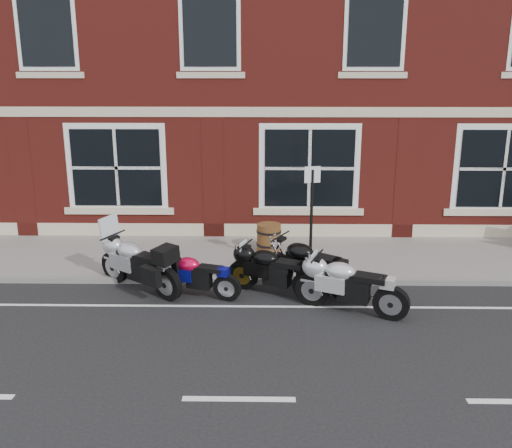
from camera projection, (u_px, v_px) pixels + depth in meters
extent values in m
plane|color=black|center=(246.00, 311.00, 10.91)|extent=(80.00, 80.00, 0.00)
cube|color=slate|center=(250.00, 257.00, 13.79)|extent=(30.00, 3.00, 0.12)
cube|color=slate|center=(248.00, 281.00, 12.27)|extent=(30.00, 0.16, 0.12)
cube|color=maroon|center=(255.00, 21.00, 19.41)|extent=(24.00, 12.00, 12.00)
cylinder|color=black|center=(116.00, 267.00, 12.27)|extent=(0.65, 0.53, 0.71)
cylinder|color=black|center=(169.00, 283.00, 11.34)|extent=(0.65, 0.53, 0.71)
cube|color=black|center=(139.00, 257.00, 11.74)|extent=(0.87, 0.74, 0.24)
ellipsoid|color=#A9A9AE|center=(133.00, 249.00, 11.80)|extent=(0.73, 0.69, 0.35)
cube|color=black|center=(153.00, 257.00, 11.45)|extent=(0.66, 0.59, 0.11)
cube|color=silver|center=(114.00, 226.00, 12.01)|extent=(0.31, 0.40, 0.50)
cylinder|color=black|center=(169.00, 279.00, 11.73)|extent=(0.58, 0.29, 0.57)
cylinder|color=black|center=(228.00, 287.00, 11.33)|extent=(0.58, 0.29, 0.57)
cube|color=black|center=(196.00, 269.00, 11.46)|extent=(0.74, 0.42, 0.20)
ellipsoid|color=red|center=(189.00, 263.00, 11.47)|extent=(0.57, 0.46, 0.29)
cube|color=black|center=(212.00, 267.00, 11.33)|extent=(0.54, 0.37, 0.09)
cylinder|color=black|center=(244.00, 274.00, 11.93)|extent=(0.64, 0.40, 0.64)
cylinder|color=black|center=(309.00, 286.00, 11.29)|extent=(0.64, 0.40, 0.64)
cube|color=black|center=(273.00, 263.00, 11.54)|extent=(0.83, 0.57, 0.22)
ellipsoid|color=black|center=(267.00, 257.00, 11.57)|extent=(0.67, 0.57, 0.32)
cube|color=black|center=(292.00, 263.00, 11.34)|extent=(0.61, 0.48, 0.10)
cylinder|color=black|center=(313.00, 289.00, 11.10)|extent=(0.67, 0.41, 0.67)
cylinder|color=black|center=(392.00, 302.00, 10.46)|extent=(0.67, 0.41, 0.67)
cube|color=black|center=(349.00, 277.00, 10.70)|extent=(0.87, 0.58, 0.23)
ellipsoid|color=#B8B9BE|center=(342.00, 270.00, 10.74)|extent=(0.69, 0.59, 0.34)
cube|color=black|center=(372.00, 276.00, 10.51)|extent=(0.64, 0.49, 0.11)
cylinder|color=black|center=(279.00, 267.00, 12.22)|extent=(0.65, 0.53, 0.70)
cylinder|color=black|center=(345.00, 284.00, 11.30)|extent=(0.65, 0.53, 0.70)
cube|color=black|center=(309.00, 258.00, 11.69)|extent=(0.86, 0.73, 0.24)
ellipsoid|color=black|center=(302.00, 250.00, 11.75)|extent=(0.73, 0.68, 0.35)
cube|color=black|center=(328.00, 258.00, 11.42)|extent=(0.65, 0.58, 0.11)
cylinder|color=#4D3314|center=(269.00, 238.00, 13.97)|extent=(0.58, 0.58, 0.68)
cylinder|color=black|center=(269.00, 244.00, 14.01)|extent=(0.61, 0.61, 0.05)
cylinder|color=black|center=(269.00, 231.00, 13.92)|extent=(0.61, 0.61, 0.05)
cylinder|color=black|center=(311.00, 224.00, 12.04)|extent=(0.06, 0.06, 2.35)
cube|color=silver|center=(312.00, 175.00, 11.75)|extent=(0.34, 0.10, 0.34)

